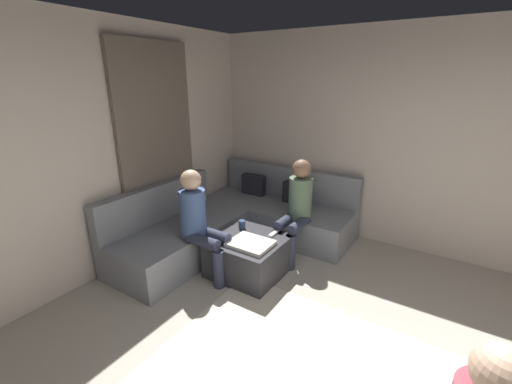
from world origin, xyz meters
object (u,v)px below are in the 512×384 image
game_remote (273,234)px  person_on_couch_side (200,220)px  sectional_couch (238,221)px  ottoman (249,255)px  coffee_mug (242,224)px  person_on_couch_back (297,206)px

game_remote → person_on_couch_side: 0.83m
sectional_couch → ottoman: (0.56, -0.56, -0.07)m
coffee_mug → person_on_couch_back: (0.49, 0.44, 0.19)m
ottoman → game_remote: 0.36m
person_on_couch_back → sectional_couch: bearing=3.8°
sectional_couch → coffee_mug: sectional_couch is taller
sectional_couch → game_remote: bearing=-24.8°
coffee_mug → game_remote: 0.40m
game_remote → person_on_couch_back: (0.09, 0.40, 0.23)m
ottoman → person_on_couch_side: size_ratio=0.63×
sectional_couch → ottoman: sectional_couch is taller
person_on_couch_back → coffee_mug: bearing=42.0°
person_on_couch_back → person_on_couch_side: 1.16m
coffee_mug → person_on_couch_side: bearing=-111.3°
sectional_couch → person_on_couch_side: (0.15, -0.88, 0.38)m
ottoman → coffee_mug: 0.38m
sectional_couch → person_on_couch_back: size_ratio=2.12×
person_on_couch_back → person_on_couch_side: bearing=54.0°
ottoman → person_on_couch_back: bearing=66.7°
sectional_couch → person_on_couch_side: person_on_couch_side is taller
sectional_couch → person_on_couch_back: bearing=3.8°
game_remote → person_on_couch_side: (-0.59, -0.54, 0.23)m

